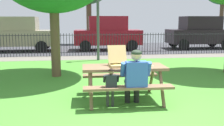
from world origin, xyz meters
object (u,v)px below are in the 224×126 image
Objects in this scene: child_at_table at (111,84)px; lamp_post_walkway at (98,3)px; parked_car_center at (200,32)px; parked_car_left at (108,33)px; pizza_box_open at (119,62)px; adult_at_table at (135,76)px; parked_car_far_left at (15,34)px; pizza_slice_on_table at (146,66)px; picnic_table_foreground at (124,74)px.

lamp_post_walkway is (0.27, 6.39, 1.96)m from child_at_table.
parked_car_center is (6.63, 3.93, -1.45)m from lamp_post_walkway.
parked_car_left is (1.16, 10.31, 0.51)m from child_at_table.
pizza_box_open is 0.67m from child_at_table.
lamp_post_walkway is at bearing -102.75° from parked_car_left.
adult_at_table is 0.27× the size of parked_car_far_left.
adult_at_table is at bearing -93.68° from parked_car_left.
parked_car_center is (11.00, -0.00, 0.01)m from parked_car_far_left.
parked_car_left reaches higher than pizza_box_open.
lamp_post_walkway is at bearing 95.42° from pizza_slice_on_table.
pizza_box_open is 0.61m from pizza_slice_on_table.
lamp_post_walkway is at bearing 87.60° from child_at_table.
parked_car_left is at bearing 83.60° from child_at_table.
lamp_post_walkway is at bearing -41.94° from parked_car_far_left.
child_at_table is 6.69m from lamp_post_walkway.
child_at_table is 0.21× the size of parked_car_left.
parked_car_center reaches higher than child_at_table.
picnic_table_foreground is at bearing 170.17° from pizza_slice_on_table.
parked_car_far_left is 1.12× the size of parked_car_center.
parked_car_far_left is (-4.10, 10.31, 0.50)m from child_at_table.
parked_car_left is 1.01× the size of parked_car_center.
pizza_box_open is 10.71m from parked_car_far_left.
pizza_box_open is 0.63× the size of child_at_table.
pizza_slice_on_table is 0.08× the size of parked_car_left.
lamp_post_walkway is (-0.23, 6.37, 1.80)m from adult_at_table.
parked_car_left is at bearing 86.32° from adult_at_table.
adult_at_table is 11.28m from parked_car_far_left.
adult_at_table is 1.44× the size of child_at_table.
parked_car_far_left reaches higher than pizza_slice_on_table.
picnic_table_foreground is 1.54× the size of adult_at_table.
pizza_slice_on_table is at bearing -84.58° from lamp_post_walkway.
adult_at_table reaches higher than picnic_table_foreground.
lamp_post_walkway reaches higher than child_at_table.
pizza_slice_on_table is (0.48, -0.08, 0.18)m from picnic_table_foreground.
child_at_table is 0.19× the size of parked_car_far_left.
picnic_table_foreground is at bearing 105.48° from adult_at_table.
child_at_table is at bearing -92.40° from lamp_post_walkway.
pizza_box_open is at bearing 172.43° from pizza_slice_on_table.
pizza_slice_on_table is at bearing -7.57° from pizza_box_open.
picnic_table_foreground is 0.45× the size of lamp_post_walkway.
pizza_slice_on_table is 6.20m from lamp_post_walkway.
pizza_box_open is 0.13× the size of lamp_post_walkway.
picnic_table_foreground is at bearing 1.52° from pizza_box_open.
picnic_table_foreground is at bearing -94.68° from parked_car_left.
parked_car_left is at bearing 84.62° from pizza_box_open.
lamp_post_walkway reaches higher than parked_car_center.
picnic_table_foreground is at bearing -65.52° from parked_car_far_left.
pizza_box_open is 9.84m from parked_car_left.
parked_car_left is at bearing -0.00° from parked_car_far_left.
lamp_post_walkway is at bearing 92.05° from adult_at_table.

